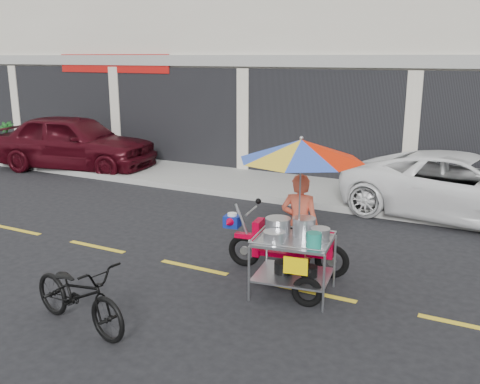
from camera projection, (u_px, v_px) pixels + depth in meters
The scene contains 8 objects.
ground at pixel (315, 293), 7.47m from camera, with size 90.00×90.00×0.00m, color black.
sidewalk at pixel (399, 198), 12.17m from camera, with size 45.00×3.00×0.15m, color gray.
centerline at pixel (315, 293), 7.47m from camera, with size 42.00×0.10×0.01m, color gold.
maroon_sedan at pixel (74, 142), 15.42m from camera, with size 1.92×4.76×1.62m, color #38070F.
white_pickup at pixel (465, 188), 10.68m from camera, with size 2.21×4.79×1.33m, color white.
plant_short at pixel (6, 137), 17.50m from camera, with size 0.56×0.56×1.00m, color #144617.
near_bicycle at pixel (79, 294), 6.43m from camera, with size 0.58×1.67×0.88m, color black.
food_vendor_rig at pixel (298, 192), 7.42m from camera, with size 2.39×1.92×2.21m.
Camera 1 is at (2.30, -6.58, 3.22)m, focal length 40.00 mm.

